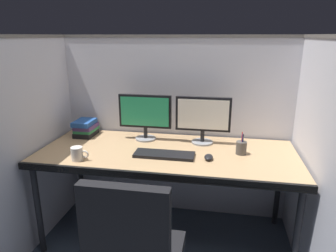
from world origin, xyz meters
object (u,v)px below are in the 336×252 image
at_px(book_stack, 86,128).
at_px(keyboard_main, 164,155).
at_px(desk, 167,158).
at_px(monitor_left, 145,114).
at_px(monitor_right, 203,117).
at_px(computer_mouse, 209,157).
at_px(pen_cup, 241,148).
at_px(coffee_mug, 77,154).

bearing_deg(book_stack, keyboard_main, -24.40).
height_order(desk, keyboard_main, keyboard_main).
bearing_deg(monitor_left, keyboard_main, -56.20).
relative_size(monitor_right, book_stack, 1.95).
bearing_deg(monitor_right, computer_mouse, -78.37).
xyz_separation_m(monitor_right, pen_cup, (0.29, -0.19, -0.17)).
bearing_deg(monitor_right, keyboard_main, -127.38).
xyz_separation_m(desk, keyboard_main, (0.00, -0.09, 0.06)).
bearing_deg(book_stack, computer_mouse, -18.02).
xyz_separation_m(book_stack, coffee_mug, (0.18, -0.52, -0.02)).
relative_size(book_stack, pen_cup, 1.33).
height_order(desk, pen_cup, pen_cup).
height_order(monitor_right, pen_cup, monitor_right).
relative_size(monitor_right, coffee_mug, 3.41).
bearing_deg(book_stack, pen_cup, -8.96).
height_order(monitor_right, coffee_mug, monitor_right).
relative_size(monitor_left, pen_cup, 2.60).
xyz_separation_m(desk, coffee_mug, (-0.57, -0.27, 0.10)).
bearing_deg(coffee_mug, book_stack, 109.05).
distance_m(desk, computer_mouse, 0.34).
bearing_deg(coffee_mug, computer_mouse, 10.98).
distance_m(keyboard_main, book_stack, 0.83).
xyz_separation_m(computer_mouse, book_stack, (-1.07, 0.35, 0.05)).
relative_size(monitor_left, keyboard_main, 1.00).
height_order(keyboard_main, pen_cup, pen_cup).
bearing_deg(coffee_mug, monitor_right, 31.44).
distance_m(monitor_right, keyboard_main, 0.46).
bearing_deg(desk, keyboard_main, -89.90).
relative_size(monitor_left, coffee_mug, 3.41).
height_order(monitor_left, coffee_mug, monitor_left).
height_order(desk, monitor_left, monitor_left).
relative_size(desk, keyboard_main, 4.42).
height_order(monitor_left, book_stack, monitor_left).
relative_size(computer_mouse, book_stack, 0.43).
height_order(desk, computer_mouse, computer_mouse).
xyz_separation_m(keyboard_main, pen_cup, (0.54, 0.14, 0.04)).
xyz_separation_m(desk, monitor_right, (0.25, 0.24, 0.27)).
relative_size(monitor_right, keyboard_main, 1.00).
bearing_deg(pen_cup, book_stack, 171.04).
relative_size(monitor_left, book_stack, 1.95).
bearing_deg(computer_mouse, coffee_mug, -169.02).
relative_size(coffee_mug, pen_cup, 0.76).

